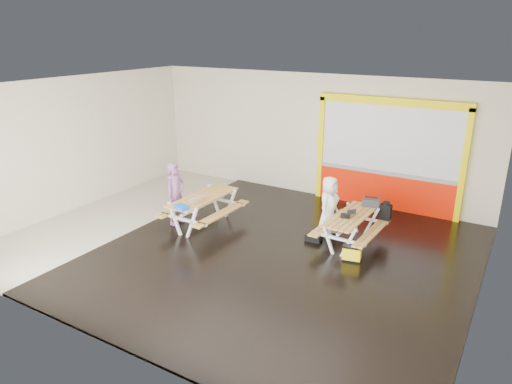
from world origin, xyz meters
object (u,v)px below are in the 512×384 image
Objects in this scene: picnic_table_right at (351,222)px; toolbox at (371,202)px; laptop_right at (347,214)px; blue_pouch at (182,207)px; picnic_table_left at (203,204)px; dark_case at (314,238)px; person_right at (329,206)px; laptop_left at (196,199)px; backpack at (386,211)px; fluke_bag at (352,253)px; person_left at (176,194)px.

toolbox is at bearing 76.50° from picnic_table_right.
laptop_right is 1.32× the size of blue_pouch.
picnic_table_left is 5.77× the size of dark_case.
person_right is 3.46× the size of laptop_left.
laptop_right is 0.92m from toolbox.
picnic_table_left is 6.68× the size of blue_pouch.
backpack is at bearing 57.45° from laptop_right.
dark_case is 1.19m from fluke_bag.
laptop_right is 3.69m from blue_pouch.
laptop_left is (-2.77, -1.38, 0.08)m from person_right.
person_left is 3.62× the size of backpack.
laptop_left is 4.07m from toolbox.
person_left reaches higher than laptop_right.
fluke_bag is at bearing 6.18° from laptop_left.
toolbox is at bearing -62.79° from person_left.
person_right is 3.09m from laptop_left.
blue_pouch is 0.71× the size of fluke_bag.
person_right is 3.28× the size of fluke_bag.
toolbox is at bearing 35.77° from blue_pouch.
laptop_left is (0.69, -0.07, 0.01)m from person_left.
laptop_right is (0.57, -0.32, 0.01)m from person_right.
person_left reaches higher than fluke_bag.
person_right is at bearing 20.56° from picnic_table_left.
laptop_left reaches higher than laptop_right.
picnic_table_right is 4.24m from person_left.
picnic_table_right is at bearing 64.05° from laptop_right.
toolbox is (0.24, 0.88, 0.04)m from laptop_right.
backpack is (0.59, 0.92, -0.11)m from laptop_right.
person_left reaches higher than backpack.
toolbox is at bearing -52.54° from person_right.
person_right is at bearing 74.91° from dark_case.
backpack reaches higher than laptop_right.
person_left is 5.09× the size of blue_pouch.
laptop_left reaches higher than picnic_table_left.
dark_case is (-0.76, -0.28, -0.44)m from picnic_table_right.
blue_pouch is (-3.35, -1.77, 0.28)m from picnic_table_right.
dark_case is at bearing -159.89° from picnic_table_right.
picnic_table_left is at bearing 99.05° from laptop_left.
toolbox is (3.53, 2.55, -0.02)m from blue_pouch.
person_left is 4.40× the size of dark_case.
laptop_left is 0.94× the size of backpack.
picnic_table_right is 0.84m from toolbox.
person_right reaches higher than blue_pouch.
toolbox is 1.00× the size of fluke_bag.
backpack is (1.16, 0.60, -0.10)m from person_right.
backpack is at bearing -59.93° from person_right.
picnic_table_right is at bearing 27.90° from blue_pouch.
dark_case is (3.33, 0.82, -0.72)m from person_left.
fluke_bag is at bearing -82.15° from person_left.
backpack reaches higher than fluke_bag.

